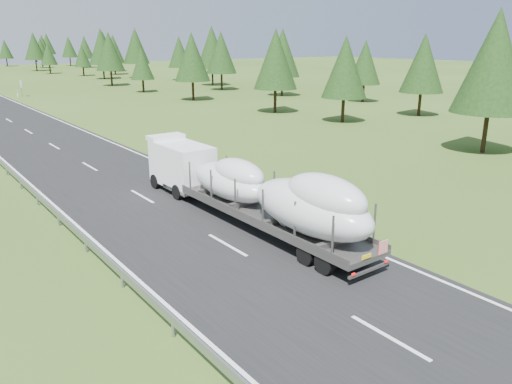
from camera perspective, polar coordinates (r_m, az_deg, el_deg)
ground at (r=16.47m, az=14.96°, el=-15.79°), size 400.00×400.00×0.00m
highway_sign at (r=90.43m, az=-25.28°, el=10.97°), size 0.08×0.90×2.60m
tree_line_right at (r=112.28m, az=-11.15°, el=15.61°), size 26.42×259.70×12.03m
boat_truck at (r=24.16m, az=-0.43°, el=0.50°), size 2.70×17.09×3.61m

